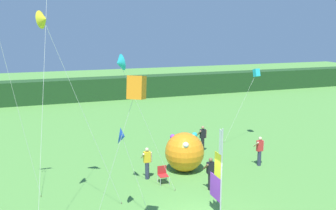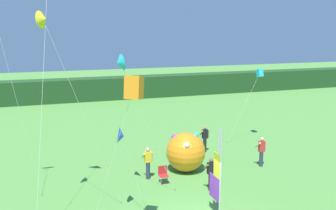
# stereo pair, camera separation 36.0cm
# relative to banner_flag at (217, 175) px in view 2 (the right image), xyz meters

# --- Properties ---
(distant_treeline) EXTENTS (80.00, 2.40, 2.43)m
(distant_treeline) POSITION_rel_banner_flag_xyz_m (-0.71, 28.78, -0.67)
(distant_treeline) COLOR #1E421E
(distant_treeline) RESTS_ON ground
(banner_flag) EXTENTS (0.06, 1.03, 3.93)m
(banner_flag) POSITION_rel_banner_flag_xyz_m (0.00, 0.00, 0.00)
(banner_flag) COLOR #B7B7BC
(banner_flag) RESTS_ON ground
(person_near_banner) EXTENTS (0.55, 0.48, 1.73)m
(person_near_banner) POSITION_rel_banner_flag_xyz_m (-1.61, 4.96, -0.96)
(person_near_banner) COLOR #2D334C
(person_near_banner) RESTS_ON ground
(person_mid_field) EXTENTS (0.55, 0.48, 1.66)m
(person_mid_field) POSITION_rel_banner_flag_xyz_m (0.92, 2.57, -1.00)
(person_mid_field) COLOR black
(person_mid_field) RESTS_ON ground
(person_far_left) EXTENTS (0.55, 0.48, 1.74)m
(person_far_left) POSITION_rel_banner_flag_xyz_m (5.11, 4.68, -0.96)
(person_far_left) COLOR #2D334C
(person_far_left) RESTS_ON ground
(person_far_right) EXTENTS (0.55, 0.48, 1.71)m
(person_far_right) POSITION_rel_banner_flag_xyz_m (3.08, 8.12, -0.97)
(person_far_right) COLOR black
(person_far_right) RESTS_ON ground
(inflatable_balloon) EXTENTS (2.19, 2.19, 2.19)m
(inflatable_balloon) POSITION_rel_banner_flag_xyz_m (0.70, 5.39, -0.78)
(inflatable_balloon) COLOR orange
(inflatable_balloon) RESTS_ON ground
(folding_chair) EXTENTS (0.51, 0.51, 0.89)m
(folding_chair) POSITION_rel_banner_flag_xyz_m (-1.01, 4.16, -1.37)
(folding_chair) COLOR #BCBCC1
(folding_chair) RESTS_ON ground
(kite_orange_box_1) EXTENTS (2.23, 0.90, 6.33)m
(kite_orange_box_1) POSITION_rel_banner_flag_xyz_m (-3.72, -1.01, 4.00)
(kite_orange_box_1) COLOR brown
(kite_orange_box_1) RESTS_ON ground
(kite_cyan_delta_2) EXTENTS (2.85, 0.79, 6.76)m
(kite_cyan_delta_2) POSITION_rel_banner_flag_xyz_m (-3.34, 3.17, 4.46)
(kite_cyan_delta_2) COLOR brown
(kite_cyan_delta_2) RESTS_ON ground
(kite_blue_delta_3) EXTENTS (1.34, 0.75, 3.90)m
(kite_blue_delta_3) POSITION_rel_banner_flag_xyz_m (-3.73, 1.36, 1.65)
(kite_blue_delta_3) COLOR brown
(kite_blue_delta_3) RESTS_ON ground
(kite_cyan_box_5) EXTENTS (2.64, 0.50, 5.10)m
(kite_cyan_box_5) POSITION_rel_banner_flag_xyz_m (7.77, 9.50, 2.88)
(kite_cyan_box_5) COLOR brown
(kite_cyan_box_5) RESTS_ON ground
(kite_yellow_delta_6) EXTENTS (3.24, 0.78, 8.58)m
(kite_yellow_delta_6) POSITION_rel_banner_flag_xyz_m (-6.45, 2.40, 6.28)
(kite_yellow_delta_6) COLOR brown
(kite_yellow_delta_6) RESTS_ON ground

